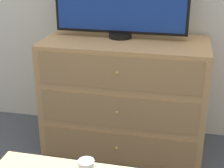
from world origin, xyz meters
TOP-DOWN VIEW (x-y plane):
  - ground_plane at (0.00, 0.00)m, footprint 12.00×12.00m
  - dresser at (0.07, -0.30)m, footprint 1.12×0.56m

SIDE VIEW (x-z plane):
  - ground_plane at x=0.00m, z-range 0.00..0.00m
  - dresser at x=0.07m, z-range 0.00..0.81m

